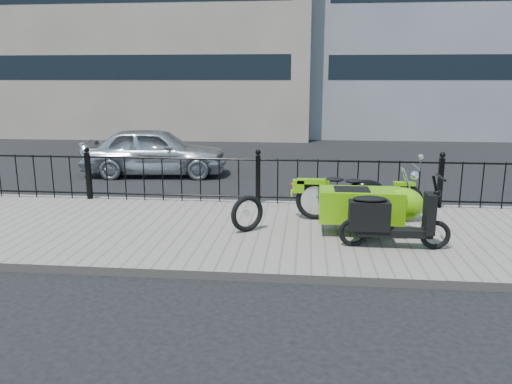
# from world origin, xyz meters

# --- Properties ---
(ground) EXTENTS (120.00, 120.00, 0.00)m
(ground) POSITION_xyz_m (0.00, 0.00, 0.00)
(ground) COLOR black
(ground) RESTS_ON ground
(sidewalk) EXTENTS (30.00, 3.80, 0.12)m
(sidewalk) POSITION_xyz_m (0.00, -0.50, 0.06)
(sidewalk) COLOR gray
(sidewalk) RESTS_ON ground
(curb) EXTENTS (30.00, 0.10, 0.12)m
(curb) POSITION_xyz_m (0.00, 1.44, 0.06)
(curb) COLOR gray
(curb) RESTS_ON ground
(iron_fence) EXTENTS (14.11, 0.11, 1.08)m
(iron_fence) POSITION_xyz_m (0.00, 1.30, 0.59)
(iron_fence) COLOR black
(iron_fence) RESTS_ON sidewalk
(building_tan) EXTENTS (14.00, 8.01, 12.00)m
(building_tan) POSITION_xyz_m (-6.00, 15.99, 6.00)
(building_tan) COLOR gray
(building_tan) RESTS_ON ground
(motorcycle_sidecar) EXTENTS (2.28, 1.48, 0.98)m
(motorcycle_sidecar) POSITION_xyz_m (2.00, -0.41, 0.59)
(motorcycle_sidecar) COLOR black
(motorcycle_sidecar) RESTS_ON sidewalk
(scooter) EXTENTS (1.61, 0.47, 1.09)m
(scooter) POSITION_xyz_m (2.13, -1.20, 0.54)
(scooter) COLOR black
(scooter) RESTS_ON sidewalk
(spare_tire) EXTENTS (0.52, 0.44, 0.60)m
(spare_tire) POSITION_xyz_m (0.01, -0.63, 0.42)
(spare_tire) COLOR black
(spare_tire) RESTS_ON sidewalk
(sedan_car) EXTENTS (3.93, 1.86, 1.30)m
(sedan_car) POSITION_xyz_m (-3.10, 4.57, 0.65)
(sedan_car) COLOR #B6B9BE
(sedan_car) RESTS_ON ground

